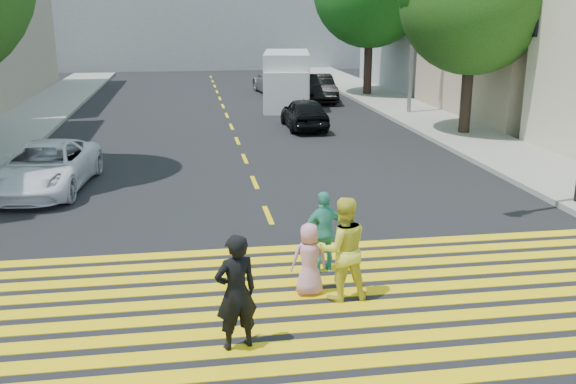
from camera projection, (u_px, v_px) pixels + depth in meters
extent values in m
plane|color=black|center=(320.00, 341.00, 9.25)|extent=(120.00, 120.00, 0.00)
cube|color=gray|center=(37.00, 115.00, 28.88)|extent=(3.00, 40.00, 0.15)
cube|color=gray|center=(457.00, 132.00, 24.76)|extent=(3.00, 60.00, 0.15)
cube|color=yellow|center=(330.00, 364.00, 8.63)|extent=(13.40, 0.35, 0.01)
cube|color=yellow|center=(322.00, 344.00, 9.16)|extent=(13.40, 0.35, 0.01)
cube|color=yellow|center=(314.00, 326.00, 9.68)|extent=(13.40, 0.35, 0.01)
cube|color=yellow|center=(307.00, 310.00, 10.20)|extent=(13.40, 0.35, 0.01)
cube|color=yellow|center=(301.00, 295.00, 10.72)|extent=(13.40, 0.35, 0.01)
cube|color=yellow|center=(296.00, 282.00, 11.25)|extent=(13.40, 0.35, 0.01)
cube|color=yellow|center=(291.00, 270.00, 11.77)|extent=(13.40, 0.35, 0.01)
cube|color=yellow|center=(286.00, 259.00, 12.29)|extent=(13.40, 0.35, 0.01)
cube|color=yellow|center=(282.00, 249.00, 12.82)|extent=(13.40, 0.35, 0.01)
cube|color=yellow|center=(268.00, 215.00, 14.96)|extent=(0.12, 1.40, 0.01)
cube|color=yellow|center=(255.00, 182.00, 17.81)|extent=(0.12, 1.40, 0.01)
cube|color=yellow|center=(245.00, 159.00, 20.66)|extent=(0.12, 1.40, 0.01)
cube|color=yellow|center=(237.00, 141.00, 23.51)|extent=(0.12, 1.40, 0.01)
cube|color=yellow|center=(231.00, 127.00, 26.36)|extent=(0.12, 1.40, 0.01)
cube|color=yellow|center=(227.00, 115.00, 29.21)|extent=(0.12, 1.40, 0.01)
cube|color=yellow|center=(223.00, 106.00, 32.07)|extent=(0.12, 1.40, 0.01)
cube|color=yellow|center=(220.00, 98.00, 34.92)|extent=(0.12, 1.40, 0.01)
cube|color=yellow|center=(217.00, 92.00, 37.77)|extent=(0.12, 1.40, 0.01)
cube|color=yellow|center=(215.00, 86.00, 40.62)|extent=(0.12, 1.40, 0.01)
cube|color=yellow|center=(213.00, 81.00, 43.47)|extent=(0.12, 1.40, 0.01)
cube|color=yellow|center=(211.00, 77.00, 46.33)|extent=(0.12, 1.40, 0.01)
cube|color=tan|center=(568.00, 1.00, 28.19)|extent=(10.00, 10.00, 10.00)
cube|color=gray|center=(464.00, 4.00, 38.65)|extent=(10.00, 10.00, 10.00)
cylinder|color=black|center=(466.00, 99.00, 24.06)|extent=(0.52, 0.52, 2.82)
sphere|color=#18360B|center=(473.00, 1.00, 23.10)|extent=(6.58, 6.58, 5.32)
cylinder|color=black|center=(368.00, 67.00, 35.35)|extent=(0.59, 0.59, 3.24)
imported|color=black|center=(236.00, 292.00, 8.85)|extent=(0.71, 0.57, 1.69)
imported|color=yellow|center=(343.00, 249.00, 10.40)|extent=(0.88, 0.70, 1.75)
imported|color=#CC88A3|center=(309.00, 259.00, 10.64)|extent=(0.63, 0.43, 1.24)
imported|color=teal|center=(324.00, 232.00, 11.57)|extent=(0.94, 0.55, 1.50)
imported|color=white|center=(46.00, 167.00, 16.89)|extent=(2.55, 4.72, 1.26)
imported|color=black|center=(304.00, 113.00, 25.74)|extent=(1.54, 3.74, 1.27)
imported|color=#8F949F|center=(277.00, 81.00, 36.72)|extent=(2.58, 5.18, 1.45)
imported|color=black|center=(318.00, 88.00, 33.49)|extent=(1.60, 4.30, 1.40)
cube|color=#B8B8BE|center=(287.00, 79.00, 31.74)|extent=(2.95, 5.61, 2.67)
cube|color=#BEBEC0|center=(286.00, 93.00, 29.58)|extent=(2.20, 1.58, 1.92)
cylinder|color=black|center=(268.00, 104.00, 30.15)|extent=(0.38, 0.78, 0.75)
cylinder|color=black|center=(305.00, 104.00, 30.15)|extent=(0.38, 0.78, 0.75)
cylinder|color=black|center=(271.00, 94.00, 33.85)|extent=(0.38, 0.78, 0.75)
cylinder|color=black|center=(303.00, 94.00, 33.85)|extent=(0.38, 0.78, 0.75)
cylinder|color=gray|center=(414.00, 2.00, 27.93)|extent=(0.21, 0.21, 9.97)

